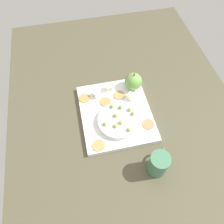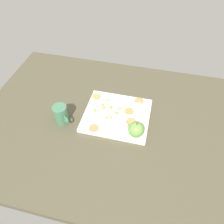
{
  "view_description": "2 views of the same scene",
  "coord_description": "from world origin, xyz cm",
  "px_view_note": "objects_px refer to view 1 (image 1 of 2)",
  "views": [
    {
      "loc": [
        46.77,
        -15.82,
        80.91
      ],
      "look_at": [
        1.63,
        -6.0,
        9.93
      ],
      "focal_mm": 35.22,
      "sensor_mm": 36.0,
      "label": 1
    },
    {
      "loc": [
        -14.62,
        64.54,
        85.96
      ],
      "look_at": [
        1.22,
        -1.63,
        9.44
      ],
      "focal_mm": 34.08,
      "sensor_mm": 36.0,
      "label": 2
    }
  ],
  "objects_px": {
    "grape_2": "(116,126)",
    "grape_3": "(105,124)",
    "apple_whole": "(133,81)",
    "grape_5": "(121,107)",
    "cracker_1": "(148,124)",
    "grape_4": "(130,109)",
    "grape_7": "(133,113)",
    "cracker_0": "(105,102)",
    "grape_6": "(129,129)",
    "cup": "(158,164)",
    "cracker_4": "(99,145)",
    "cracker_3": "(119,95)",
    "cheese_cube_1": "(131,96)",
    "serving_dish": "(118,121)",
    "cheese_cube_2": "(109,88)",
    "grape_0": "(116,115)",
    "grape_1": "(121,122)",
    "grape_8": "(112,106)",
    "platter": "(116,113)",
    "cracker_2": "(84,98)",
    "cheese_cube_0": "(96,94)"
  },
  "relations": [
    {
      "from": "cheese_cube_1",
      "to": "grape_8",
      "type": "relative_size",
      "value": 1.53
    },
    {
      "from": "cracker_4",
      "to": "grape_5",
      "type": "height_order",
      "value": "grape_5"
    },
    {
      "from": "cracker_4",
      "to": "grape_3",
      "type": "bearing_deg",
      "value": 150.34
    },
    {
      "from": "cracker_1",
      "to": "grape_4",
      "type": "distance_m",
      "value": 0.09
    },
    {
      "from": "grape_2",
      "to": "grape_7",
      "type": "bearing_deg",
      "value": 117.05
    },
    {
      "from": "cracker_2",
      "to": "grape_1",
      "type": "distance_m",
      "value": 0.2
    },
    {
      "from": "cracker_0",
      "to": "grape_7",
      "type": "bearing_deg",
      "value": 43.71
    },
    {
      "from": "apple_whole",
      "to": "cheese_cube_1",
      "type": "height_order",
      "value": "apple_whole"
    },
    {
      "from": "cracker_4",
      "to": "grape_1",
      "type": "relative_size",
      "value": 2.75
    },
    {
      "from": "grape_3",
      "to": "cheese_cube_0",
      "type": "bearing_deg",
      "value": -177.05
    },
    {
      "from": "cracker_4",
      "to": "cracker_1",
      "type": "bearing_deg",
      "value": 102.91
    },
    {
      "from": "grape_0",
      "to": "grape_4",
      "type": "xyz_separation_m",
      "value": [
        -0.02,
        0.06,
        -0.0
      ]
    },
    {
      "from": "serving_dish",
      "to": "grape_5",
      "type": "xyz_separation_m",
      "value": [
        -0.05,
        0.02,
        0.02
      ]
    },
    {
      "from": "cracker_3",
      "to": "cup",
      "type": "bearing_deg",
      "value": 9.89
    },
    {
      "from": "apple_whole",
      "to": "grape_5",
      "type": "distance_m",
      "value": 0.14
    },
    {
      "from": "cracker_3",
      "to": "grape_7",
      "type": "bearing_deg",
      "value": 13.53
    },
    {
      "from": "cheese_cube_2",
      "to": "cracker_3",
      "type": "relative_size",
      "value": 0.55
    },
    {
      "from": "cracker_4",
      "to": "grape_4",
      "type": "height_order",
      "value": "grape_4"
    },
    {
      "from": "cracker_3",
      "to": "cracker_0",
      "type": "bearing_deg",
      "value": -70.62
    },
    {
      "from": "cracker_3",
      "to": "grape_3",
      "type": "relative_size",
      "value": 2.75
    },
    {
      "from": "cracker_0",
      "to": "cracker_1",
      "type": "xyz_separation_m",
      "value": [
        0.14,
        0.14,
        0.0
      ]
    },
    {
      "from": "grape_5",
      "to": "cracker_0",
      "type": "bearing_deg",
      "value": -138.31
    },
    {
      "from": "serving_dish",
      "to": "apple_whole",
      "type": "height_order",
      "value": "apple_whole"
    },
    {
      "from": "cheese_cube_0",
      "to": "cracker_4",
      "type": "relative_size",
      "value": 0.55
    },
    {
      "from": "cracker_0",
      "to": "grape_4",
      "type": "relative_size",
      "value": 2.75
    },
    {
      "from": "grape_6",
      "to": "cup",
      "type": "distance_m",
      "value": 0.16
    },
    {
      "from": "cracker_0",
      "to": "grape_0",
      "type": "distance_m",
      "value": 0.1
    },
    {
      "from": "cracker_4",
      "to": "cup",
      "type": "xyz_separation_m",
      "value": [
        0.12,
        0.19,
        0.03
      ]
    },
    {
      "from": "grape_1",
      "to": "grape_6",
      "type": "height_order",
      "value": "same"
    },
    {
      "from": "grape_0",
      "to": "grape_2",
      "type": "xyz_separation_m",
      "value": [
        0.05,
        -0.01,
        -0.0
      ]
    },
    {
      "from": "serving_dish",
      "to": "cracker_3",
      "type": "height_order",
      "value": "serving_dish"
    },
    {
      "from": "grape_0",
      "to": "grape_5",
      "type": "distance_m",
      "value": 0.04
    },
    {
      "from": "platter",
      "to": "grape_6",
      "type": "distance_m",
      "value": 0.12
    },
    {
      "from": "cheese_cube_0",
      "to": "cracker_2",
      "type": "distance_m",
      "value": 0.05
    },
    {
      "from": "platter",
      "to": "grape_3",
      "type": "distance_m",
      "value": 0.09
    },
    {
      "from": "grape_1",
      "to": "cup",
      "type": "xyz_separation_m",
      "value": [
        0.19,
        0.09,
        0.0
      ]
    },
    {
      "from": "platter",
      "to": "grape_1",
      "type": "distance_m",
      "value": 0.08
    },
    {
      "from": "cracker_1",
      "to": "grape_6",
      "type": "xyz_separation_m",
      "value": [
        0.02,
        -0.09,
        0.03
      ]
    },
    {
      "from": "cracker_1",
      "to": "grape_5",
      "type": "bearing_deg",
      "value": -132.58
    },
    {
      "from": "apple_whole",
      "to": "grape_7",
      "type": "distance_m",
      "value": 0.16
    },
    {
      "from": "cracker_0",
      "to": "cracker_4",
      "type": "bearing_deg",
      "value": -18.65
    },
    {
      "from": "cracker_4",
      "to": "grape_5",
      "type": "distance_m",
      "value": 0.18
    },
    {
      "from": "apple_whole",
      "to": "grape_8",
      "type": "bearing_deg",
      "value": -48.69
    },
    {
      "from": "cracker_2",
      "to": "grape_6",
      "type": "xyz_separation_m",
      "value": [
        0.2,
        0.14,
        0.03
      ]
    },
    {
      "from": "grape_2",
      "to": "cracker_3",
      "type": "bearing_deg",
      "value": 162.26
    },
    {
      "from": "platter",
      "to": "serving_dish",
      "type": "distance_m",
      "value": 0.06
    },
    {
      "from": "grape_2",
      "to": "grape_3",
      "type": "xyz_separation_m",
      "value": [
        -0.02,
        -0.04,
        0.0
      ]
    },
    {
      "from": "grape_7",
      "to": "grape_8",
      "type": "distance_m",
      "value": 0.09
    },
    {
      "from": "cracker_0",
      "to": "grape_5",
      "type": "height_order",
      "value": "grape_5"
    },
    {
      "from": "serving_dish",
      "to": "grape_0",
      "type": "relative_size",
      "value": 9.18
    }
  ]
}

